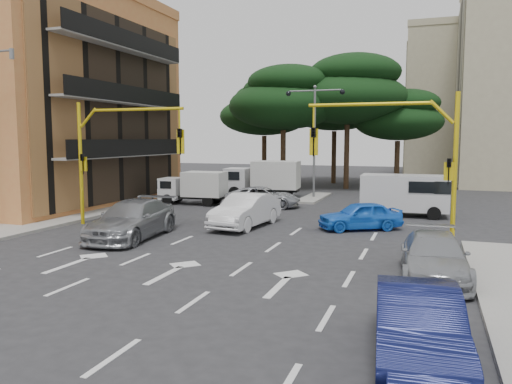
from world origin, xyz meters
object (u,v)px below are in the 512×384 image
at_px(signal_mast_left, 111,146).
at_px(car_blue_compact, 360,216).
at_px(box_truck_b, 263,179).
at_px(street_lamp_center, 315,121).
at_px(car_silver_cross_a, 263,197).
at_px(signal_mast_right, 406,148).
at_px(car_silver_wagon, 132,219).
at_px(car_navy_parked, 418,327).
at_px(car_silver_parked, 434,257).
at_px(van_white, 404,195).
at_px(car_white_hatch, 246,210).
at_px(box_truck_a, 193,188).

distance_m(signal_mast_left, car_blue_compact, 12.31).
xyz_separation_m(signal_mast_left, box_truck_b, (3.18, 13.51, -2.56)).
relative_size(car_blue_compact, box_truck_b, 0.72).
bearing_deg(street_lamp_center, car_blue_compact, -66.95).
height_order(car_silver_cross_a, box_truck_b, box_truck_b).
height_order(street_lamp_center, car_silver_cross_a, street_lamp_center).
bearing_deg(signal_mast_right, car_silver_wagon, -168.62).
height_order(car_navy_parked, car_silver_parked, car_navy_parked).
xyz_separation_m(signal_mast_right, car_silver_cross_a, (-8.80, 8.70, -3.24)).
xyz_separation_m(signal_mast_left, van_white, (13.22, 8.03, -2.73)).
bearing_deg(car_navy_parked, signal_mast_left, 137.44).
bearing_deg(car_silver_cross_a, box_truck_b, 10.14).
relative_size(street_lamp_center, car_silver_parked, 1.65).
bearing_deg(car_navy_parked, car_silver_wagon, 138.43).
bearing_deg(car_white_hatch, box_truck_a, 138.64).
distance_m(street_lamp_center, car_silver_wagon, 17.41).
distance_m(street_lamp_center, van_white, 9.76).
relative_size(street_lamp_center, box_truck_a, 1.80).
xyz_separation_m(street_lamp_center, van_white, (6.42, -5.98, -4.27)).
xyz_separation_m(car_white_hatch, car_silver_cross_a, (-1.39, 6.81, -0.16)).
distance_m(car_white_hatch, car_silver_parked, 10.72).
distance_m(car_white_hatch, car_silver_wagon, 5.50).
distance_m(car_silver_cross_a, car_navy_parked, 21.77).
bearing_deg(car_silver_parked, car_navy_parked, -96.70).
bearing_deg(signal_mast_right, signal_mast_left, 180.00).
bearing_deg(car_blue_compact, car_white_hatch, -108.24).
relative_size(street_lamp_center, car_blue_compact, 2.00).
bearing_deg(van_white, car_silver_wagon, -47.78).
bearing_deg(car_silver_cross_a, car_silver_wagon, 159.74).
xyz_separation_m(car_silver_wagon, box_truck_b, (0.64, 15.74, 0.52)).
bearing_deg(car_silver_cross_a, car_silver_parked, -151.87).
height_order(car_silver_cross_a, van_white, van_white).
distance_m(signal_mast_right, street_lamp_center, 15.65).
bearing_deg(car_silver_cross_a, signal_mast_right, -143.23).
height_order(street_lamp_center, box_truck_a, street_lamp_center).
bearing_deg(box_truck_b, street_lamp_center, -87.93).
bearing_deg(car_blue_compact, signal_mast_left, -105.30).
xyz_separation_m(car_blue_compact, car_silver_wagon, (-8.95, -5.21, 0.14)).
bearing_deg(signal_mast_left, car_silver_cross_a, 61.10).
relative_size(car_blue_compact, box_truck_a, 0.90).
height_order(car_silver_wagon, box_truck_b, box_truck_b).
height_order(car_blue_compact, car_navy_parked, car_navy_parked).
relative_size(car_silver_cross_a, van_white, 1.00).
xyz_separation_m(car_white_hatch, box_truck_a, (-6.11, 6.68, 0.27)).
relative_size(car_navy_parked, box_truck_a, 1.02).
relative_size(signal_mast_right, car_silver_cross_a, 1.30).
bearing_deg(signal_mast_left, box_truck_b, 76.76).
bearing_deg(car_white_hatch, car_silver_wagon, -125.32).
bearing_deg(street_lamp_center, car_navy_parked, -72.99).
relative_size(van_white, box_truck_a, 1.07).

